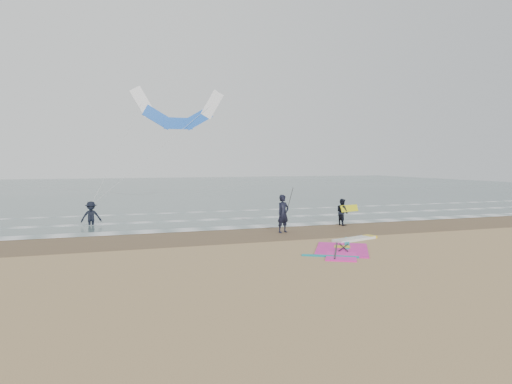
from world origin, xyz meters
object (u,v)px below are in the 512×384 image
object	(u,v)px
person_standing	(283,214)
person_wading	(91,211)
person_walking	(342,212)
surf_kite	(178,113)
windsurf_rig	(347,246)

from	to	relation	value
person_standing	person_wading	distance (m)	11.13
person_walking	person_wading	bearing A→B (deg)	65.42
person_wading	surf_kite	distance (m)	8.59
person_wading	surf_kite	size ratio (longest dim) A/B	0.20
person_standing	person_wading	size ratio (longest dim) A/B	1.13
windsurf_rig	person_standing	distance (m)	4.83
person_walking	surf_kite	bearing A→B (deg)	42.00
person_standing	person_walking	world-z (taller)	person_standing
person_standing	person_walking	xyz separation A→B (m)	(4.27, 1.48, -0.22)
windsurf_rig	person_standing	xyz separation A→B (m)	(-1.09, 4.61, 0.95)
windsurf_rig	person_walking	xyz separation A→B (m)	(3.17, 6.09, 0.74)
person_standing	windsurf_rig	bearing A→B (deg)	-97.15
windsurf_rig	person_standing	size ratio (longest dim) A/B	2.61
surf_kite	windsurf_rig	bearing A→B (deg)	-68.94
windsurf_rig	surf_kite	size ratio (longest dim) A/B	0.60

